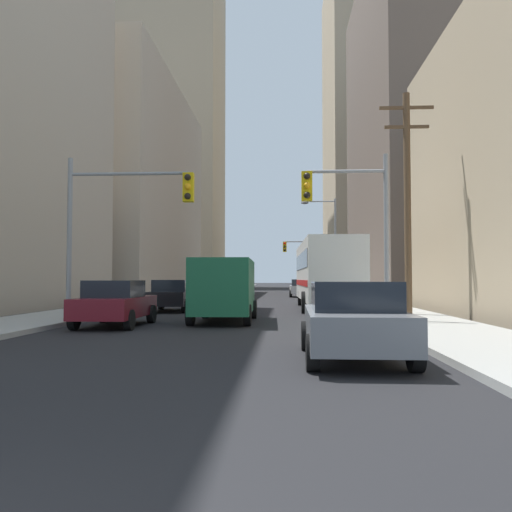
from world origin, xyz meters
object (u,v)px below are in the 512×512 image
sedan_maroon (115,303)px  traffic_signal_far_right (304,255)px  sedan_black (172,295)px  traffic_signal_near_right (350,210)px  traffic_signal_near_left (124,210)px  sedan_grey (354,320)px  sedan_silver (301,288)px  city_bus (325,272)px  cargo_van_green (225,287)px

sedan_maroon → traffic_signal_far_right: (7.52, 37.24, 3.28)m
sedan_black → traffic_signal_near_right: bearing=-40.6°
traffic_signal_near_left → traffic_signal_near_right: same height
sedan_grey → sedan_silver: size_ratio=1.00×
city_bus → sedan_black: 7.89m
city_bus → traffic_signal_near_left: traffic_signal_near_left is taller
sedan_silver → city_bus: bearing=-87.7°
sedan_black → traffic_signal_near_left: 7.45m
sedan_black → cargo_van_green: bearing=-62.1°
traffic_signal_far_right → sedan_black: bearing=-104.3°
cargo_van_green → traffic_signal_near_left: bearing=-172.5°
sedan_black → traffic_signal_far_right: size_ratio=0.71×
cargo_van_green → traffic_signal_far_right: traffic_signal_far_right is taller
sedan_maroon → sedan_silver: (6.93, 28.81, 0.00)m
sedan_maroon → sedan_black: size_ratio=1.00×
sedan_grey → traffic_signal_near_right: traffic_signal_near_right is taller
sedan_silver → cargo_van_green: bearing=-97.5°
city_bus → sedan_maroon: (-7.69, -10.14, -1.16)m
traffic_signal_near_left → traffic_signal_near_right: size_ratio=1.00×
sedan_maroon → traffic_signal_near_right: traffic_signal_near_right is taller
sedan_maroon → traffic_signal_far_right: traffic_signal_far_right is taller
traffic_signal_near_left → sedan_black: bearing=86.9°
traffic_signal_near_left → traffic_signal_far_right: same height
city_bus → traffic_signal_far_right: bearing=90.4°
traffic_signal_near_right → traffic_signal_far_right: bearing=90.6°
sedan_maroon → traffic_signal_near_left: traffic_signal_near_left is taller
cargo_van_green → sedan_black: size_ratio=1.24×
cargo_van_green → sedan_silver: (3.52, 26.80, -0.52)m
sedan_grey → sedan_silver: 35.69m
city_bus → sedan_grey: (-0.72, -17.03, -1.16)m
cargo_van_green → sedan_silver: 27.03m
city_bus → traffic_signal_far_right: (-0.17, 27.09, 2.12)m
sedan_maroon → sedan_black: 8.20m
sedan_black → traffic_signal_far_right: traffic_signal_far_right is taller
traffic_signal_near_right → city_bus: bearing=91.5°
traffic_signal_near_right → traffic_signal_far_right: (-0.40, 35.71, 0.04)m
traffic_signal_near_left → cargo_van_green: bearing=7.5°
city_bus → traffic_signal_near_left: 11.89m
cargo_van_green → sedan_maroon: size_ratio=1.24×
sedan_grey → sedan_black: size_ratio=1.00×
sedan_black → traffic_signal_near_left: traffic_signal_near_left is taller
traffic_signal_near_left → traffic_signal_near_right: (8.15, -0.00, -0.08)m
cargo_van_green → sedan_silver: size_ratio=1.24×
sedan_grey → sedan_maroon: same height
sedan_black → traffic_signal_near_right: (7.79, -6.66, 3.24)m
cargo_van_green → sedan_grey: cargo_van_green is taller
traffic_signal_near_left → traffic_signal_far_right: 36.54m
city_bus → sedan_maroon: bearing=-127.1°
cargo_van_green → traffic_signal_near_left: size_ratio=0.88×
sedan_silver → traffic_signal_far_right: size_ratio=0.71×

